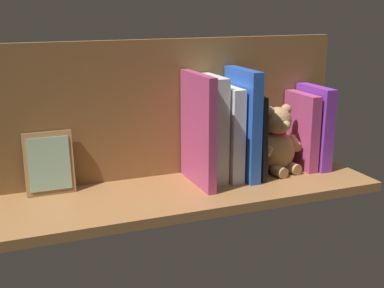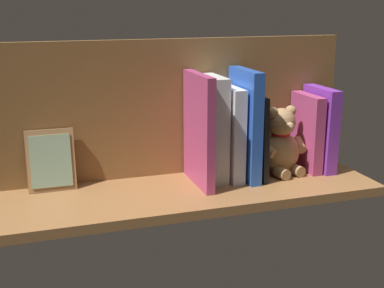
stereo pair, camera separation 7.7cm
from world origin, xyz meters
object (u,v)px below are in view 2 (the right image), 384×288
(dictionary_thick_white, at_px, (211,129))
(book_0, at_px, (320,129))
(picture_frame_leaning, at_px, (51,160))
(teddy_bear, at_px, (281,144))

(dictionary_thick_white, bearing_deg, book_0, 178.83)
(dictionary_thick_white, bearing_deg, picture_frame_leaning, -6.39)
(book_0, distance_m, teddy_bear, 0.12)
(picture_frame_leaning, bearing_deg, book_0, 175.90)
(teddy_bear, distance_m, picture_frame_leaning, 0.56)
(book_0, xyz_separation_m, teddy_bear, (0.11, 0.00, -0.03))
(teddy_bear, bearing_deg, book_0, 174.68)
(book_0, xyz_separation_m, picture_frame_leaning, (0.67, -0.05, -0.04))
(teddy_bear, relative_size, picture_frame_leaning, 1.20)
(dictionary_thick_white, height_order, picture_frame_leaning, dictionary_thick_white)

